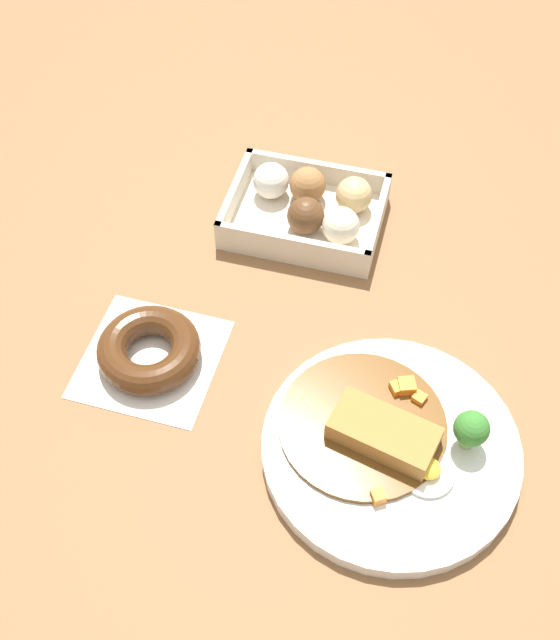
% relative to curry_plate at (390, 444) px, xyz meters
% --- Properties ---
extents(ground_plane, '(1.60, 1.60, 0.00)m').
position_rel_curry_plate_xyz_m(ground_plane, '(0.06, -0.12, -0.01)').
color(ground_plane, brown).
extents(curry_plate, '(0.26, 0.26, 0.07)m').
position_rel_curry_plate_xyz_m(curry_plate, '(0.00, 0.00, 0.00)').
color(curry_plate, white).
rests_on(curry_plate, ground_plane).
extents(donut_box, '(0.19, 0.14, 0.06)m').
position_rel_curry_plate_xyz_m(donut_box, '(0.15, -0.29, 0.01)').
color(donut_box, beige).
rests_on(donut_box, ground_plane).
extents(chocolate_ring_donut, '(0.15, 0.15, 0.03)m').
position_rel_curry_plate_xyz_m(chocolate_ring_donut, '(0.27, -0.04, 0.00)').
color(chocolate_ring_donut, white).
rests_on(chocolate_ring_donut, ground_plane).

